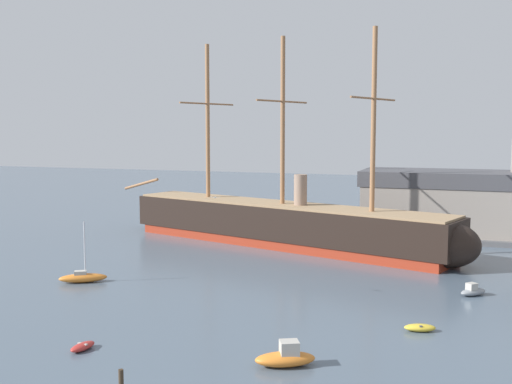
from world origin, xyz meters
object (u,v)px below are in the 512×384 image
(sailboat_mid_left, at_px, (83,277))
(motorboat_alongside_stern, at_px, (473,291))
(mooring_piling_left_pair, at_px, (121,382))
(dinghy_mid_right, at_px, (420,328))
(dinghy_distant_centre, at_px, (346,240))
(dinghy_foreground_left, at_px, (83,347))
(tall_ship, at_px, (282,223))
(seagull_in_flight, at_px, (215,197))
(motorboat_foreground_right, at_px, (286,357))

(sailboat_mid_left, relative_size, motorboat_alongside_stern, 2.16)
(mooring_piling_left_pair, bearing_deg, dinghy_mid_right, 48.85)
(dinghy_distant_centre, bearing_deg, dinghy_foreground_left, -100.47)
(sailboat_mid_left, bearing_deg, motorboat_alongside_stern, 12.11)
(tall_ship, height_order, motorboat_alongside_stern, tall_ship)
(motorboat_alongside_stern, height_order, seagull_in_flight, seagull_in_flight)
(mooring_piling_left_pair, bearing_deg, seagull_in_flight, 98.22)
(dinghy_foreground_left, bearing_deg, seagull_in_flight, 77.25)
(dinghy_foreground_left, bearing_deg, dinghy_mid_right, 28.95)
(dinghy_mid_right, distance_m, mooring_piling_left_pair, 26.30)
(sailboat_mid_left, relative_size, seagull_in_flight, 6.36)
(tall_ship, distance_m, dinghy_distant_centre, 11.11)
(dinghy_foreground_left, distance_m, mooring_piling_left_pair, 9.60)
(sailboat_mid_left, distance_m, motorboat_alongside_stern, 42.64)
(mooring_piling_left_pair, distance_m, seagull_in_flight, 25.63)
(sailboat_mid_left, distance_m, mooring_piling_left_pair, 31.86)
(dinghy_mid_right, xyz_separation_m, seagull_in_flight, (-20.70, 3.72, 10.13))
(dinghy_distant_centre, bearing_deg, seagull_in_flight, -99.38)
(motorboat_alongside_stern, relative_size, dinghy_distant_centre, 1.55)
(tall_ship, height_order, motorboat_foreground_right, tall_ship)
(tall_ship, relative_size, dinghy_foreground_left, 24.15)
(motorboat_foreground_right, bearing_deg, mooring_piling_left_pair, -136.13)
(tall_ship, distance_m, motorboat_alongside_stern, 33.62)
(motorboat_foreground_right, distance_m, dinghy_mid_right, 14.29)
(dinghy_mid_right, bearing_deg, tall_ship, 124.18)
(sailboat_mid_left, xyz_separation_m, dinghy_distant_centre, (22.88, 35.62, -0.35))
(mooring_piling_left_pair, bearing_deg, dinghy_distant_centre, 87.47)
(tall_ship, bearing_deg, mooring_piling_left_pair, -84.10)
(tall_ship, relative_size, motorboat_alongside_stern, 19.21)
(dinghy_foreground_left, distance_m, sailboat_mid_left, 22.51)
(sailboat_mid_left, distance_m, seagull_in_flight, 19.53)
(dinghy_mid_right, bearing_deg, motorboat_foreground_right, -126.93)
(dinghy_distant_centre, height_order, mooring_piling_left_pair, mooring_piling_left_pair)
(motorboat_foreground_right, height_order, sailboat_mid_left, sailboat_mid_left)
(motorboat_alongside_stern, bearing_deg, mooring_piling_left_pair, -122.61)
(dinghy_distant_centre, distance_m, mooring_piling_left_pair, 60.30)
(dinghy_foreground_left, relative_size, sailboat_mid_left, 0.37)
(mooring_piling_left_pair, bearing_deg, sailboat_mid_left, 129.39)
(tall_ship, bearing_deg, dinghy_distant_centre, 39.88)
(sailboat_mid_left, relative_size, dinghy_mid_right, 2.37)
(tall_ship, relative_size, seagull_in_flight, 56.70)
(motorboat_foreground_right, relative_size, dinghy_distant_centre, 2.33)
(dinghy_foreground_left, bearing_deg, mooring_piling_left_pair, -40.16)
(mooring_piling_left_pair, bearing_deg, tall_ship, 95.90)
(motorboat_alongside_stern, relative_size, mooring_piling_left_pair, 1.87)
(sailboat_mid_left, relative_size, mooring_piling_left_pair, 4.04)
(dinghy_foreground_left, height_order, dinghy_mid_right, dinghy_mid_right)
(tall_ship, distance_m, sailboat_mid_left, 32.43)
(sailboat_mid_left, xyz_separation_m, motorboat_alongside_stern, (41.69, 8.94, -0.11))
(motorboat_alongside_stern, xyz_separation_m, dinghy_distant_centre, (-18.81, 26.68, -0.24))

